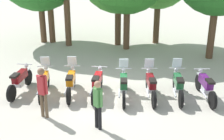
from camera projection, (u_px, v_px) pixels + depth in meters
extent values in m
plane|color=#BCB7A8|center=(110.00, 96.00, 11.49)|extent=(80.00, 80.00, 0.00)
cylinder|color=black|center=(28.00, 77.00, 12.44)|extent=(0.11, 0.64, 0.64)
cylinder|color=black|center=(11.00, 93.00, 11.01)|extent=(0.11, 0.64, 0.64)
cube|color=silver|center=(27.00, 70.00, 12.32)|extent=(0.13, 0.36, 0.04)
cube|color=maroon|center=(20.00, 76.00, 11.64)|extent=(0.27, 0.95, 0.30)
cube|color=silver|center=(20.00, 83.00, 11.70)|extent=(0.23, 0.40, 0.24)
cube|color=black|center=(15.00, 76.00, 11.21)|extent=(0.25, 0.44, 0.08)
cylinder|color=silver|center=(26.00, 71.00, 12.24)|extent=(0.05, 0.23, 0.64)
cylinder|color=silver|center=(25.00, 64.00, 12.04)|extent=(0.62, 0.05, 0.04)
sphere|color=silver|center=(26.00, 66.00, 12.20)|extent=(0.16, 0.16, 0.16)
cylinder|color=silver|center=(13.00, 87.00, 11.46)|extent=(0.08, 0.70, 0.07)
cylinder|color=black|center=(47.00, 80.00, 12.22)|extent=(0.21, 0.65, 0.64)
cylinder|color=black|center=(41.00, 96.00, 10.78)|extent=(0.21, 0.65, 0.64)
cube|color=silver|center=(47.00, 72.00, 12.09)|extent=(0.18, 0.38, 0.04)
cube|color=orange|center=(44.00, 79.00, 11.42)|extent=(0.43, 0.98, 0.30)
cube|color=silver|center=(44.00, 86.00, 11.47)|extent=(0.29, 0.43, 0.24)
cube|color=black|center=(42.00, 78.00, 10.98)|extent=(0.32, 0.48, 0.08)
cylinder|color=silver|center=(46.00, 73.00, 12.02)|extent=(0.09, 0.23, 0.64)
cylinder|color=silver|center=(45.00, 66.00, 11.81)|extent=(0.62, 0.15, 0.04)
sphere|color=silver|center=(46.00, 68.00, 11.98)|extent=(0.19, 0.19, 0.16)
cylinder|color=silver|center=(39.00, 90.00, 11.20)|extent=(0.20, 0.70, 0.07)
cube|color=silver|center=(45.00, 61.00, 11.80)|extent=(0.38, 0.20, 0.39)
cylinder|color=black|center=(73.00, 79.00, 12.25)|extent=(0.18, 0.65, 0.64)
cylinder|color=black|center=(69.00, 96.00, 10.81)|extent=(0.18, 0.65, 0.64)
cube|color=silver|center=(73.00, 71.00, 12.13)|extent=(0.17, 0.37, 0.04)
cube|color=orange|center=(71.00, 78.00, 11.45)|extent=(0.38, 0.98, 0.30)
cube|color=silver|center=(71.00, 85.00, 11.50)|extent=(0.27, 0.43, 0.24)
cube|color=black|center=(69.00, 78.00, 11.01)|extent=(0.30, 0.47, 0.08)
cylinder|color=silver|center=(73.00, 73.00, 12.06)|extent=(0.08, 0.23, 0.64)
cylinder|color=silver|center=(72.00, 66.00, 11.85)|extent=(0.62, 0.12, 0.04)
sphere|color=silver|center=(73.00, 68.00, 12.01)|extent=(0.18, 0.18, 0.16)
cylinder|color=silver|center=(66.00, 90.00, 11.24)|extent=(0.16, 0.70, 0.07)
cube|color=silver|center=(72.00, 61.00, 11.83)|extent=(0.37, 0.18, 0.39)
cylinder|color=black|center=(100.00, 80.00, 12.17)|extent=(0.10, 0.64, 0.64)
cylinder|color=black|center=(94.00, 97.00, 10.74)|extent=(0.10, 0.64, 0.64)
cube|color=silver|center=(100.00, 72.00, 12.05)|extent=(0.12, 0.36, 0.04)
cube|color=red|center=(97.00, 79.00, 11.37)|extent=(0.27, 0.95, 0.30)
cube|color=silver|center=(97.00, 86.00, 11.43)|extent=(0.22, 0.40, 0.24)
cube|color=black|center=(95.00, 79.00, 10.93)|extent=(0.24, 0.44, 0.08)
cylinder|color=silver|center=(100.00, 74.00, 11.97)|extent=(0.05, 0.23, 0.64)
cylinder|color=silver|center=(99.00, 67.00, 11.77)|extent=(0.62, 0.04, 0.04)
sphere|color=silver|center=(100.00, 68.00, 11.93)|extent=(0.16, 0.16, 0.16)
cylinder|color=silver|center=(92.00, 91.00, 11.19)|extent=(0.07, 0.70, 0.07)
cylinder|color=black|center=(123.00, 82.00, 11.99)|extent=(0.16, 0.65, 0.64)
cylinder|color=black|center=(124.00, 100.00, 10.54)|extent=(0.16, 0.65, 0.64)
cube|color=silver|center=(123.00, 74.00, 11.86)|extent=(0.16, 0.37, 0.04)
cube|color=#1E6033|center=(124.00, 81.00, 11.18)|extent=(0.35, 0.97, 0.30)
cube|color=silver|center=(124.00, 88.00, 11.23)|extent=(0.26, 0.42, 0.24)
cube|color=black|center=(124.00, 81.00, 10.74)|extent=(0.28, 0.46, 0.08)
cylinder|color=silver|center=(123.00, 76.00, 11.79)|extent=(0.07, 0.23, 0.64)
cylinder|color=silver|center=(124.00, 68.00, 11.58)|extent=(0.62, 0.10, 0.04)
sphere|color=silver|center=(123.00, 70.00, 11.75)|extent=(0.18, 0.18, 0.16)
cylinder|color=silver|center=(119.00, 93.00, 10.98)|extent=(0.14, 0.70, 0.07)
cube|color=silver|center=(124.00, 63.00, 11.57)|extent=(0.37, 0.17, 0.39)
cylinder|color=black|center=(148.00, 82.00, 11.99)|extent=(0.19, 0.65, 0.64)
cylinder|color=black|center=(154.00, 99.00, 10.55)|extent=(0.19, 0.65, 0.64)
cube|color=silver|center=(148.00, 74.00, 11.87)|extent=(0.17, 0.37, 0.04)
cube|color=maroon|center=(151.00, 81.00, 11.19)|extent=(0.40, 0.98, 0.30)
cube|color=silver|center=(151.00, 88.00, 11.24)|extent=(0.28, 0.43, 0.24)
cube|color=black|center=(153.00, 81.00, 10.75)|extent=(0.30, 0.47, 0.08)
cylinder|color=silver|center=(149.00, 76.00, 11.80)|extent=(0.08, 0.23, 0.64)
cylinder|color=silver|center=(149.00, 68.00, 11.59)|extent=(0.62, 0.13, 0.04)
sphere|color=silver|center=(149.00, 70.00, 11.75)|extent=(0.18, 0.18, 0.16)
cylinder|color=silver|center=(148.00, 93.00, 10.98)|extent=(0.17, 0.70, 0.07)
cube|color=silver|center=(149.00, 63.00, 11.57)|extent=(0.38, 0.18, 0.39)
cylinder|color=black|center=(175.00, 82.00, 12.02)|extent=(0.14, 0.65, 0.64)
cylinder|color=black|center=(181.00, 99.00, 10.58)|extent=(0.14, 0.65, 0.64)
cube|color=silver|center=(176.00, 74.00, 11.90)|extent=(0.14, 0.37, 0.04)
cube|color=#1E6033|center=(178.00, 81.00, 11.22)|extent=(0.32, 0.96, 0.30)
cube|color=silver|center=(178.00, 88.00, 11.27)|extent=(0.25, 0.41, 0.24)
cube|color=black|center=(180.00, 80.00, 10.78)|extent=(0.27, 0.45, 0.08)
cylinder|color=silver|center=(176.00, 75.00, 11.82)|extent=(0.06, 0.23, 0.64)
cylinder|color=silver|center=(177.00, 68.00, 11.62)|extent=(0.62, 0.08, 0.04)
sphere|color=silver|center=(176.00, 70.00, 11.78)|extent=(0.17, 0.17, 0.16)
cylinder|color=silver|center=(175.00, 93.00, 11.02)|extent=(0.11, 0.70, 0.07)
cube|color=silver|center=(177.00, 63.00, 11.60)|extent=(0.37, 0.16, 0.39)
cylinder|color=black|center=(199.00, 82.00, 11.95)|extent=(0.21, 0.65, 0.64)
cylinder|color=black|center=(213.00, 100.00, 10.50)|extent=(0.21, 0.65, 0.64)
cube|color=silver|center=(200.00, 75.00, 11.82)|extent=(0.18, 0.37, 0.04)
cube|color=#59196B|center=(206.00, 82.00, 11.14)|extent=(0.41, 0.98, 0.30)
cube|color=silver|center=(205.00, 89.00, 11.20)|extent=(0.28, 0.43, 0.24)
cube|color=black|center=(210.00, 81.00, 10.70)|extent=(0.31, 0.47, 0.08)
cylinder|color=silver|center=(200.00, 76.00, 11.75)|extent=(0.09, 0.23, 0.64)
cylinder|color=silver|center=(202.00, 69.00, 11.54)|extent=(0.62, 0.14, 0.04)
sphere|color=silver|center=(201.00, 71.00, 11.71)|extent=(0.18, 0.18, 0.16)
cylinder|color=silver|center=(204.00, 94.00, 10.93)|extent=(0.19, 0.70, 0.07)
cylinder|color=black|center=(100.00, 118.00, 9.21)|extent=(0.16, 0.16, 0.78)
cylinder|color=black|center=(96.00, 116.00, 9.33)|extent=(0.16, 0.16, 0.78)
cube|color=#4C8C47|center=(98.00, 97.00, 9.02)|extent=(0.30, 0.30, 0.59)
cylinder|color=#4C8C47|center=(101.00, 99.00, 8.90)|extent=(0.11, 0.11, 0.56)
cylinder|color=#4C8C47|center=(95.00, 95.00, 9.13)|extent=(0.11, 0.11, 0.56)
sphere|color=#A87A5B|center=(98.00, 84.00, 8.86)|extent=(0.30, 0.30, 0.21)
cylinder|color=brown|center=(42.00, 105.00, 9.94)|extent=(0.14, 0.14, 0.85)
cylinder|color=brown|center=(46.00, 106.00, 9.87)|extent=(0.14, 0.14, 0.85)
cube|color=#B22D33|center=(42.00, 85.00, 9.64)|extent=(0.27, 0.26, 0.64)
cylinder|color=#B22D33|center=(38.00, 84.00, 9.69)|extent=(0.10, 0.10, 0.61)
cylinder|color=#B22D33|center=(46.00, 85.00, 9.57)|extent=(0.10, 0.10, 0.61)
sphere|color=brown|center=(41.00, 72.00, 9.47)|extent=(0.29, 0.29, 0.23)
cylinder|color=brown|center=(51.00, 12.00, 17.89)|extent=(0.36, 0.36, 3.78)
cylinder|color=brown|center=(42.00, 21.00, 18.11)|extent=(0.36, 0.36, 2.68)
cylinder|color=brown|center=(67.00, 13.00, 17.21)|extent=(0.36, 0.36, 3.85)
cylinder|color=brown|center=(118.00, 24.00, 17.57)|extent=(0.36, 0.36, 2.55)
cylinder|color=brown|center=(127.00, 26.00, 16.78)|extent=(0.36, 0.36, 2.67)
cylinder|color=brown|center=(157.00, 22.00, 17.92)|extent=(0.36, 0.36, 2.64)
cylinder|color=brown|center=(212.00, 31.00, 15.23)|extent=(0.36, 0.36, 2.87)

